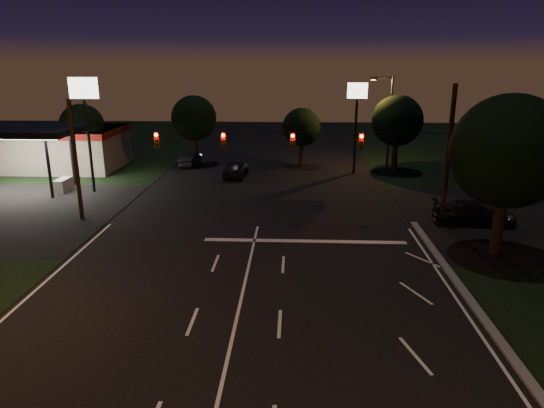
# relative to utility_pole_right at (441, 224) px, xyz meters

# --- Properties ---
(ground) EXTENTS (140.00, 140.00, 0.00)m
(ground) POSITION_rel_utility_pole_right_xyz_m (-12.00, -15.00, 0.00)
(ground) COLOR black
(ground) RESTS_ON ground
(stop_bar) EXTENTS (12.00, 0.50, 0.01)m
(stop_bar) POSITION_rel_utility_pole_right_xyz_m (-9.00, -3.50, 0.01)
(stop_bar) COLOR silver
(stop_bar) RESTS_ON ground
(utility_pole_right) EXTENTS (0.30, 0.30, 9.00)m
(utility_pole_right) POSITION_rel_utility_pole_right_xyz_m (0.00, 0.00, 0.00)
(utility_pole_right) COLOR black
(utility_pole_right) RESTS_ON ground
(utility_pole_left) EXTENTS (0.28, 0.28, 8.00)m
(utility_pole_left) POSITION_rel_utility_pole_right_xyz_m (-24.00, 0.00, 0.00)
(utility_pole_left) COLOR black
(utility_pole_left) RESTS_ON ground
(signal_span) EXTENTS (24.00, 0.40, 1.56)m
(signal_span) POSITION_rel_utility_pole_right_xyz_m (-12.00, -0.04, 5.50)
(signal_span) COLOR black
(signal_span) RESTS_ON ground
(gas_station) EXTENTS (14.20, 16.10, 5.25)m
(gas_station) POSITION_rel_utility_pole_right_xyz_m (-33.86, 15.39, 2.38)
(gas_station) COLOR gray
(gas_station) RESTS_ON ground
(pole_sign_left_near) EXTENTS (2.20, 0.30, 9.10)m
(pole_sign_left_near) POSITION_rel_utility_pole_right_xyz_m (-26.00, 7.00, 6.98)
(pole_sign_left_near) COLOR black
(pole_sign_left_near) RESTS_ON ground
(pole_sign_right) EXTENTS (1.80, 0.30, 8.40)m
(pole_sign_right) POSITION_rel_utility_pole_right_xyz_m (-4.00, 15.00, 6.24)
(pole_sign_right) COLOR black
(pole_sign_right) RESTS_ON ground
(street_light_right_far) EXTENTS (2.20, 0.35, 9.00)m
(street_light_right_far) POSITION_rel_utility_pole_right_xyz_m (-0.76, 17.00, 5.24)
(street_light_right_far) COLOR black
(street_light_right_far) RESTS_ON ground
(tree_right_near) EXTENTS (6.00, 6.00, 8.76)m
(tree_right_near) POSITION_rel_utility_pole_right_xyz_m (1.53, -4.83, 5.68)
(tree_right_near) COLOR black
(tree_right_near) RESTS_ON ground
(tree_far_a) EXTENTS (4.20, 4.20, 6.42)m
(tree_far_a) POSITION_rel_utility_pole_right_xyz_m (-29.98, 15.12, 4.26)
(tree_far_a) COLOR black
(tree_far_a) RESTS_ON ground
(tree_far_b) EXTENTS (4.60, 4.60, 6.98)m
(tree_far_b) POSITION_rel_utility_pole_right_xyz_m (-19.98, 19.13, 4.61)
(tree_far_b) COLOR black
(tree_far_b) RESTS_ON ground
(tree_far_c) EXTENTS (3.80, 3.80, 5.86)m
(tree_far_c) POSITION_rel_utility_pole_right_xyz_m (-8.98, 18.10, 3.90)
(tree_far_c) COLOR black
(tree_far_c) RESTS_ON ground
(tree_far_d) EXTENTS (4.80, 4.80, 7.30)m
(tree_far_d) POSITION_rel_utility_pole_right_xyz_m (0.02, 16.13, 4.83)
(tree_far_d) COLOR black
(tree_far_d) RESTS_ON ground
(tree_far_e) EXTENTS (4.00, 4.00, 6.18)m
(tree_far_e) POSITION_rel_utility_pole_right_xyz_m (8.02, 14.11, 4.11)
(tree_far_e) COLOR black
(tree_far_e) RESTS_ON ground
(car_oncoming_a) EXTENTS (2.15, 4.71, 1.57)m
(car_oncoming_a) POSITION_rel_utility_pole_right_xyz_m (-15.07, 12.82, 0.78)
(car_oncoming_a) COLOR black
(car_oncoming_a) RESTS_ON ground
(car_oncoming_b) EXTENTS (1.69, 4.16, 1.34)m
(car_oncoming_b) POSITION_rel_utility_pole_right_xyz_m (-20.32, 17.70, 0.67)
(car_oncoming_b) COLOR black
(car_oncoming_b) RESTS_ON ground
(car_cross) EXTENTS (5.43, 2.63, 1.52)m
(car_cross) POSITION_rel_utility_pole_right_xyz_m (2.13, 0.20, 0.76)
(car_cross) COLOR black
(car_cross) RESTS_ON ground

